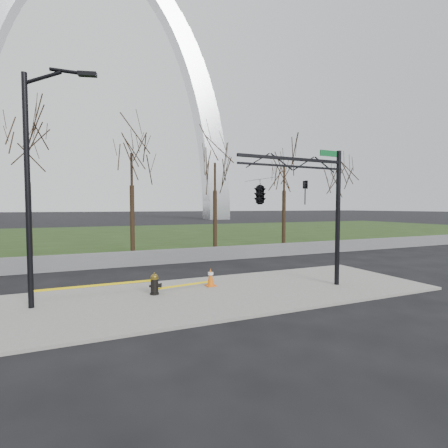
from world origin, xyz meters
name	(u,v)px	position (x,y,z in m)	size (l,w,h in m)	color
ground	(222,295)	(0.00, 0.00, 0.00)	(500.00, 500.00, 0.00)	black
sidewalk	(222,293)	(0.00, 0.00, 0.05)	(18.00, 6.00, 0.10)	gray
grass_strip	(128,235)	(0.00, 30.00, 0.03)	(120.00, 40.00, 0.06)	#1F3011
guardrail	(172,256)	(0.00, 8.00, 0.45)	(60.00, 0.30, 0.90)	#59595B
gateway_arch	(103,89)	(0.00, 75.00, 32.50)	(66.00, 6.00, 65.00)	silver
tree_row	(133,199)	(-1.82, 12.00, 4.10)	(42.36, 4.00, 8.19)	black
fire_hydrant	(155,284)	(-2.54, 0.75, 0.50)	(0.54, 0.37, 0.87)	black
traffic_cone	(211,277)	(-0.03, 1.15, 0.49)	(0.44, 0.44, 0.79)	#E55F0C
street_light	(34,173)	(-6.56, 0.65, 4.69)	(2.34, 0.80, 8.21)	black
traffic_signal_mast	(277,192)	(2.01, -0.89, 4.15)	(5.10, 2.50, 6.00)	black
caution_tape	(132,285)	(-3.40, 0.82, 0.53)	(6.75, 0.44, 0.44)	yellow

